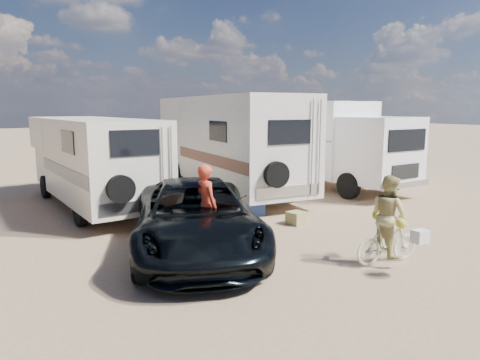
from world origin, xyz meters
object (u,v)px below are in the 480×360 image
bike_man (207,232)px  rider_woman (388,224)px  cooler (255,209)px  rider_man (207,214)px  dark_suv (196,217)px  bike_woman (387,242)px  rv_left (92,163)px  rv_main (227,145)px  bike_parked (371,175)px  box_truck (329,145)px  crate (296,218)px

bike_man → rider_woman: rider_woman is taller
cooler → rider_man: bearing=-123.9°
dark_suv → rider_man: (0.16, -0.22, 0.11)m
dark_suv → bike_woman: bearing=-20.8°
rv_left → dark_suv: 5.94m
rv_main → rider_man: bearing=-117.2°
bike_man → bike_parked: size_ratio=0.99×
box_truck → crate: box_truck is taller
rv_main → bike_parked: rv_main is taller
rider_man → bike_parked: 10.06m
rv_left → bike_woman: 9.39m
bike_woman → crate: bearing=3.3°
rv_main → bike_man: size_ratio=4.94×
dark_suv → bike_man: bearing=-37.0°
bike_man → cooler: (2.58, 2.53, -0.27)m
rv_main → bike_parked: (5.48, -1.87, -1.29)m
crate → bike_man: bearing=-159.9°
bike_man → bike_parked: 10.05m
dark_suv → crate: (3.25, 0.91, -0.60)m
cooler → crate: bearing=-58.1°
rv_left → box_truck: 8.96m
rv_left → rider_man: (1.44, -5.98, -0.52)m
bike_man → bike_parked: (8.97, 4.54, 0.00)m
bike_man → bike_woman: size_ratio=1.22×
cooler → crate: 1.49m
rv_left → bike_man: rv_left is taller
rv_left → crate: (4.53, -4.85, -1.23)m
rv_main → box_truck: rv_main is taller
rider_woman → dark_suv: bearing=57.0°
bike_man → rider_woman: (3.02, -2.23, 0.35)m
box_truck → bike_man: bearing=-150.6°
rider_woman → rv_main: bearing=1.4°
rv_left → bike_man: (1.44, -5.98, -0.93)m
box_truck → dark_suv: size_ratio=1.27×
dark_suv → bike_woman: size_ratio=3.78×
rv_main → bike_man: rv_main is taller
rv_main → box_truck: (4.00, -1.04, -0.08)m
rider_man → dark_suv: bearing=28.9°
rv_main → dark_suv: rv_main is taller
dark_suv → rider_man: size_ratio=3.15×
crate → rider_man: bearing=-159.9°
box_truck → bike_man: 9.30m
rv_left → rider_man: bearing=-84.1°
cooler → rv_left: bearing=151.1°
rv_main → bike_woman: 8.75m
rv_left → bike_parked: (10.41, -1.45, -0.93)m
bike_man → rider_woman: bearing=-133.7°
rider_woman → cooler: bearing=9.8°
cooler → bike_woman: bearing=-73.0°
box_truck → rv_left: bearing=169.8°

